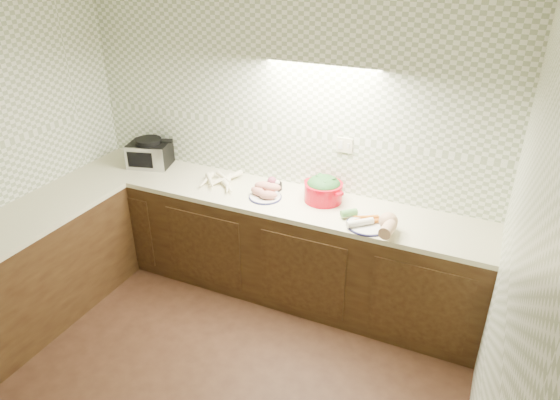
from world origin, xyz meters
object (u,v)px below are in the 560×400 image
at_px(dutch_oven, 323,189).
at_px(veg_plate, 377,222).
at_px(parsnip_pile, 225,181).
at_px(sweet_potato_plate, 266,192).
at_px(onion_bowl, 273,185).
at_px(toaster_oven, 150,153).

relative_size(dutch_oven, veg_plate, 0.85).
relative_size(parsnip_pile, sweet_potato_plate, 1.56).
height_order(onion_bowl, dutch_oven, dutch_oven).
distance_m(onion_bowl, dutch_oven, 0.46).
xyz_separation_m(toaster_oven, veg_plate, (2.20, -0.25, -0.07)).
height_order(dutch_oven, veg_plate, dutch_oven).
bearing_deg(parsnip_pile, veg_plate, -7.19).
relative_size(toaster_oven, veg_plate, 0.89).
height_order(sweet_potato_plate, onion_bowl, sweet_potato_plate).
bearing_deg(veg_plate, sweet_potato_plate, 173.53).
distance_m(toaster_oven, parsnip_pile, 0.84).
height_order(toaster_oven, veg_plate, toaster_oven).
height_order(parsnip_pile, veg_plate, veg_plate).
distance_m(dutch_oven, veg_plate, 0.56).
bearing_deg(toaster_oven, sweet_potato_plate, -21.91).
bearing_deg(veg_plate, toaster_oven, 173.43).
height_order(toaster_oven, dutch_oven, toaster_oven).
bearing_deg(dutch_oven, onion_bowl, -158.34).
height_order(parsnip_pile, dutch_oven, dutch_oven).
bearing_deg(dutch_oven, sweet_potato_plate, -137.78).
relative_size(toaster_oven, dutch_oven, 1.05).
bearing_deg(parsnip_pile, toaster_oven, 174.45).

